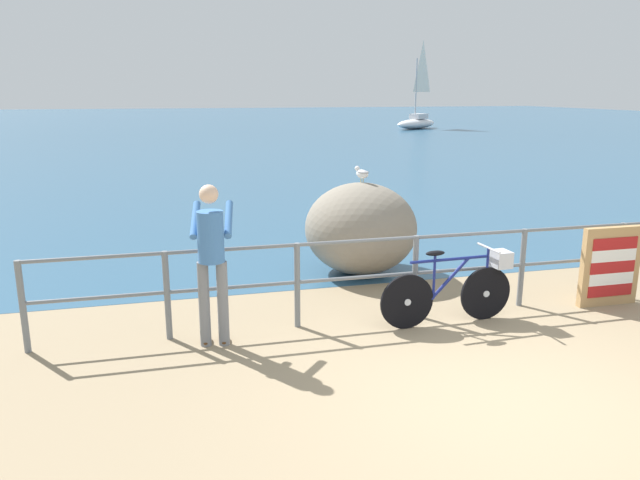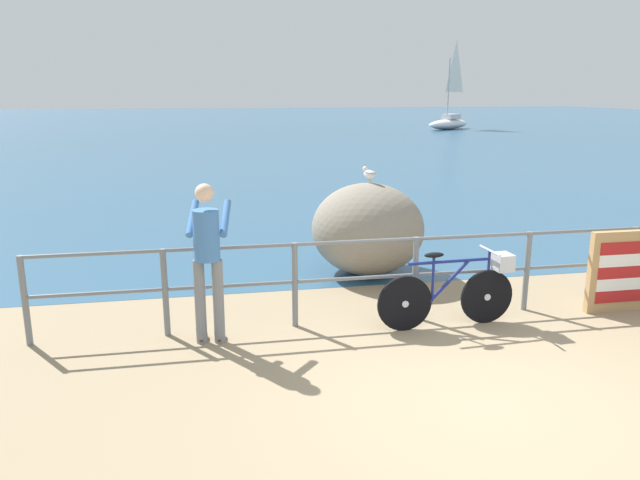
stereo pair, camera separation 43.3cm
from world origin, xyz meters
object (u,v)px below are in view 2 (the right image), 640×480
Objects in this scene: seagull at (369,173)px; sailboat at (449,119)px; breakwater_boulder_main at (368,229)px; person_at_railing at (208,256)px; bicycle at (459,288)px; folded_deckchair_stack at (619,271)px.

seagull is 0.06× the size of sailboat.
sailboat is (14.99, 32.99, 0.02)m from breakwater_boulder_main.
person_at_railing is 1.03× the size of breakwater_boulder_main.
bicycle is 2.62m from seagull.
folded_deckchair_stack is (2.18, 0.09, 0.06)m from bicycle.
bicycle is 0.28× the size of sailboat.
breakwater_boulder_main is at bearing 99.72° from bicycle.
sailboat reaches higher than bicycle.
person_at_railing reaches higher than folded_deckchair_stack.
person_at_railing is at bearing -179.72° from folded_deckchair_stack.
sailboat reaches higher than breakwater_boulder_main.
sailboat is at bearing 65.17° from bicycle.
bicycle is 2.34m from breakwater_boulder_main.
person_at_railing is 5.08m from folded_deckchair_stack.
seagull is (2.43, 2.29, 0.53)m from person_at_railing.
breakwater_boulder_main reaches higher than folded_deckchair_stack.
seagull is at bearing 67.91° from breakwater_boulder_main.
bicycle is 1.63× the size of folded_deckchair_stack.
seagull is at bearing 31.49° from sailboat.
person_at_railing is 39.26m from sailboat.
folded_deckchair_stack is 3.62m from seagull.
seagull reaches higher than breakwater_boulder_main.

